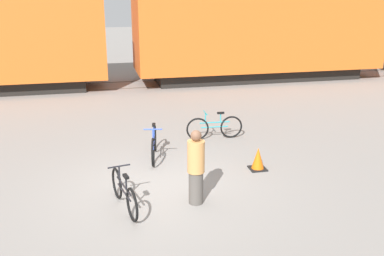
% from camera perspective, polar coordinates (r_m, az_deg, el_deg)
% --- Properties ---
extents(ground_plane, '(80.00, 80.00, 0.00)m').
position_cam_1_polar(ground_plane, '(10.06, -4.16, -7.50)').
color(ground_plane, gray).
extents(freight_train, '(49.32, 3.03, 5.38)m').
position_cam_1_polar(freight_train, '(19.95, -9.22, 13.31)').
color(freight_train, black).
rests_on(freight_train, ground_plane).
extents(rail_near, '(61.32, 0.07, 0.01)m').
position_cam_1_polar(rail_near, '(19.65, -8.67, 4.98)').
color(rail_near, '#4C4238').
rests_on(rail_near, ground_plane).
extents(rail_far, '(61.32, 0.07, 0.01)m').
position_cam_1_polar(rail_far, '(21.05, -8.98, 5.81)').
color(rail_far, '#4C4238').
rests_on(rail_far, ground_plane).
extents(bicycle_blue, '(0.47, 1.77, 0.89)m').
position_cam_1_polar(bicycle_blue, '(11.57, -4.86, -2.04)').
color(bicycle_blue, black).
rests_on(bicycle_blue, ground_plane).
extents(bicycle_teal, '(1.66, 0.46, 0.82)m').
position_cam_1_polar(bicycle_teal, '(12.98, 2.88, 0.10)').
color(bicycle_teal, black).
rests_on(bicycle_teal, ground_plane).
extents(bicycle_black, '(0.49, 1.69, 0.82)m').
position_cam_1_polar(bicycle_black, '(9.08, -8.62, -8.10)').
color(bicycle_black, black).
rests_on(bicycle_black, ground_plane).
extents(person_in_tan, '(0.35, 0.35, 1.57)m').
position_cam_1_polar(person_in_tan, '(9.03, 0.51, -5.06)').
color(person_in_tan, '#514C47').
rests_on(person_in_tan, ground_plane).
extents(traffic_cone, '(0.40, 0.40, 0.55)m').
position_cam_1_polar(traffic_cone, '(10.98, 8.38, -3.96)').
color(traffic_cone, black).
rests_on(traffic_cone, ground_plane).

